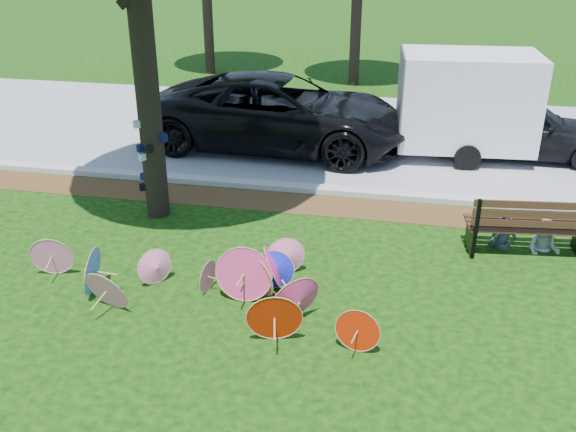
% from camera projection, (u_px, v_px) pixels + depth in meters
% --- Properties ---
extents(ground, '(90.00, 90.00, 0.00)m').
position_uv_depth(ground, '(226.00, 328.00, 9.14)').
color(ground, black).
rests_on(ground, ground).
extents(mulch_strip, '(90.00, 1.00, 0.01)m').
position_uv_depth(mulch_strip, '(288.00, 203.00, 13.13)').
color(mulch_strip, '#472D16').
rests_on(mulch_strip, ground).
extents(curb, '(90.00, 0.30, 0.12)m').
position_uv_depth(curb, '(294.00, 187.00, 13.73)').
color(curb, '#B7B5AD').
rests_on(curb, ground).
extents(street, '(90.00, 8.00, 0.01)m').
position_uv_depth(street, '(323.00, 132.00, 17.44)').
color(street, gray).
rests_on(street, ground).
extents(parasol_pile, '(5.75, 2.17, 0.90)m').
position_uv_depth(parasol_pile, '(219.00, 280.00, 9.64)').
color(parasol_pile, pink).
rests_on(parasol_pile, ground).
extents(black_van, '(6.64, 3.32, 1.81)m').
position_uv_depth(black_van, '(279.00, 113.00, 15.91)').
color(black_van, black).
rests_on(black_van, ground).
extents(dark_pickup, '(4.32, 1.77, 1.47)m').
position_uv_depth(dark_pickup, '(521.00, 127.00, 15.39)').
color(dark_pickup, black).
rests_on(dark_pickup, ground).
extents(cargo_trailer, '(3.26, 2.21, 2.78)m').
position_uv_depth(cargo_trailer, '(467.00, 100.00, 15.15)').
color(cargo_trailer, white).
rests_on(cargo_trailer, ground).
extents(park_bench, '(2.16, 1.02, 1.09)m').
position_uv_depth(park_bench, '(527.00, 223.00, 11.02)').
color(park_bench, black).
rests_on(park_bench, ground).
extents(person_left, '(0.55, 0.44, 1.32)m').
position_uv_depth(person_left, '(506.00, 214.00, 11.08)').
color(person_left, '#39424E').
rests_on(person_left, ground).
extents(person_right, '(0.71, 0.64, 1.18)m').
position_uv_depth(person_right, '(548.00, 221.00, 10.99)').
color(person_right, silver).
rests_on(person_right, ground).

